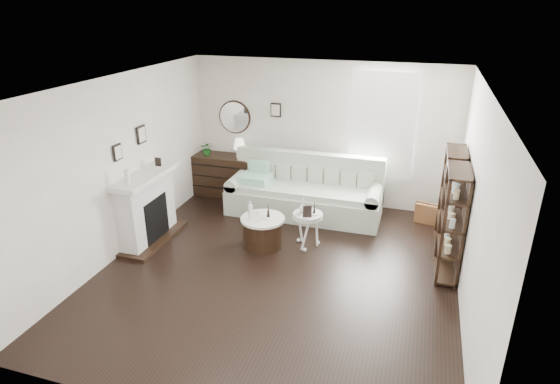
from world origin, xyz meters
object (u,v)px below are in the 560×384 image
(sofa, at_px, (305,195))
(dresser, at_px, (224,175))
(drum_table, at_px, (263,231))
(pedestal_table, at_px, (308,216))

(sofa, xyz_separation_m, dresser, (-1.78, 0.38, 0.05))
(drum_table, bearing_deg, sofa, 77.06)
(drum_table, height_order, pedestal_table, pedestal_table)
(sofa, relative_size, dresser, 2.25)
(sofa, distance_m, pedestal_table, 1.30)
(pedestal_table, bearing_deg, drum_table, -164.88)
(sofa, height_order, pedestal_table, sofa)
(dresser, height_order, pedestal_table, dresser)
(drum_table, relative_size, pedestal_table, 1.22)
(dresser, bearing_deg, sofa, -12.15)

